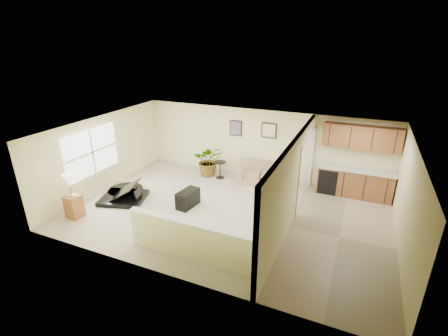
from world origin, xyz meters
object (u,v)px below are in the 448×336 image
at_px(loveseat, 261,172).
at_px(lamp_stand, 73,199).
at_px(palm_plant, 209,161).
at_px(small_plant, 284,186).
at_px(piano, 124,183).
at_px(piano_bench, 188,199).
at_px(accent_table, 220,168).

distance_m(loveseat, lamp_stand, 6.16).
xyz_separation_m(loveseat, palm_plant, (-1.96, -0.24, 0.24)).
bearing_deg(small_plant, piano, -152.02).
relative_size(piano, palm_plant, 1.37).
height_order(piano_bench, small_plant, small_plant).
xyz_separation_m(small_plant, lamp_stand, (-5.16, -3.94, 0.34)).
relative_size(accent_table, small_plant, 1.21).
distance_m(piano, loveseat, 4.71).
height_order(palm_plant, lamp_stand, lamp_stand).
height_order(piano, palm_plant, piano).
relative_size(accent_table, palm_plant, 0.48).
bearing_deg(small_plant, lamp_stand, -142.63).
distance_m(piano_bench, palm_plant, 2.50).
bearing_deg(palm_plant, piano, -120.90).
bearing_deg(piano_bench, accent_table, 89.40).
bearing_deg(accent_table, small_plant, -5.98).
bearing_deg(small_plant, piano_bench, -139.76).
bearing_deg(small_plant, accent_table, 174.02).
distance_m(piano, lamp_stand, 1.60).
distance_m(loveseat, accent_table, 1.51).
height_order(piano, piano_bench, piano).
xyz_separation_m(piano, accent_table, (2.15, 2.70, -0.12)).
bearing_deg(accent_table, piano, -128.47).
bearing_deg(piano, small_plant, 11.51).
xyz_separation_m(palm_plant, small_plant, (2.94, -0.33, -0.36)).
relative_size(loveseat, lamp_stand, 1.30).
bearing_deg(piano, piano_bench, -7.21).
height_order(piano_bench, palm_plant, palm_plant).
xyz_separation_m(loveseat, accent_table, (-1.47, -0.31, 0.06)).
bearing_deg(palm_plant, loveseat, 6.86).
bearing_deg(loveseat, piano_bench, -129.08).
relative_size(loveseat, palm_plant, 1.31).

